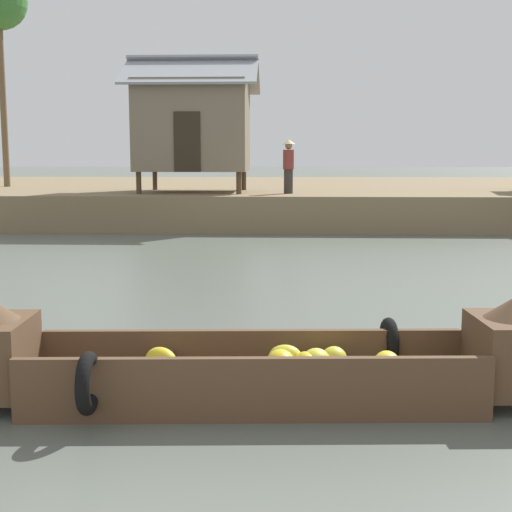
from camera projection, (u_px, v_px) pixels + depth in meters
The scene contains 5 objects.
ground_plane at pixel (237, 289), 11.73m from camera, with size 300.00×300.00×0.00m, color #596056.
riverbank_strip at pixel (266, 196), 29.85m from camera, with size 160.00×20.00×1.08m, color #7F6B4C.
banana_boat at pixel (256, 365), 6.23m from camera, with size 5.42×1.83×0.97m.
stilt_house_left at pixel (194, 125), 22.39m from camera, with size 4.19×3.59×4.32m.
vendor_person at pixel (288, 164), 21.52m from camera, with size 0.44×0.44×1.66m.
Camera 1 is at (0.78, -1.51, 2.20)m, focal length 48.83 mm.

